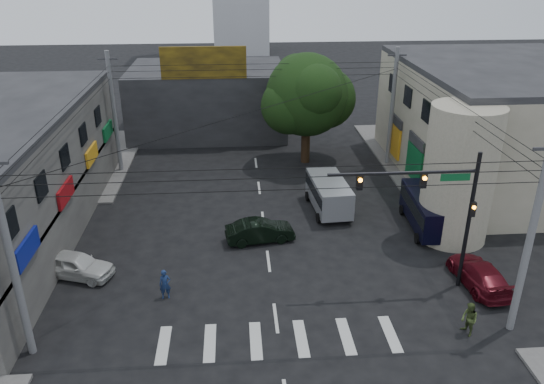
{
  "coord_description": "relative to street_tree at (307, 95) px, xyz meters",
  "views": [
    {
      "loc": [
        -1.65,
        -22.94,
        15.48
      ],
      "look_at": [
        0.34,
        4.0,
        3.27
      ],
      "focal_mm": 35.0,
      "sensor_mm": 36.0,
      "label": 1
    }
  ],
  "objects": [
    {
      "name": "utility_pole_near_right",
      "position": [
        6.5,
        -21.5,
        -0.87
      ],
      "size": [
        0.32,
        0.32,
        9.2
      ],
      "primitive_type": "cylinder",
      "color": "#59595B",
      "rests_on": "ground"
    },
    {
      "name": "sidewalk_far_left",
      "position": [
        -22.0,
        1.0,
        -5.4
      ],
      "size": [
        16.0,
        16.0,
        0.15
      ],
      "primitive_type": "cube",
      "color": "#514F4C",
      "rests_on": "ground"
    },
    {
      "name": "utility_pole_far_left",
      "position": [
        -14.5,
        -1.0,
        -0.87
      ],
      "size": [
        0.32,
        0.32,
        9.2
      ],
      "primitive_type": "cylinder",
      "color": "#59595B",
      "rests_on": "ground"
    },
    {
      "name": "dark_sedan",
      "position": [
        -4.34,
        -12.71,
        -4.82
      ],
      "size": [
        2.59,
        4.41,
        1.31
      ],
      "primitive_type": "imported",
      "rotation": [
        0.0,
        0.0,
        1.72
      ],
      "color": "black",
      "rests_on": "ground"
    },
    {
      "name": "maroon_sedan",
      "position": [
        6.5,
        -18.05,
        -4.83
      ],
      "size": [
        2.52,
        4.72,
        1.28
      ],
      "primitive_type": "imported",
      "rotation": [
        0.0,
        0.0,
        3.22
      ],
      "color": "#510B15",
      "rests_on": "ground"
    },
    {
      "name": "ground",
      "position": [
        -4.0,
        -17.0,
        -5.47
      ],
      "size": [
        160.0,
        160.0,
        0.0
      ],
      "primitive_type": "plane",
      "color": "black",
      "rests_on": "ground"
    },
    {
      "name": "utility_pole_far_right",
      "position": [
        6.5,
        -1.0,
        -0.87
      ],
      "size": [
        0.32,
        0.32,
        9.2
      ],
      "primitive_type": "cylinder",
      "color": "#59595B",
      "rests_on": "ground"
    },
    {
      "name": "navy_van",
      "position": [
        5.94,
        -11.87,
        -4.38
      ],
      "size": [
        5.71,
        2.69,
        2.19
      ],
      "primitive_type": null,
      "rotation": [
        0.0,
        0.0,
        1.51
      ],
      "color": "black",
      "rests_on": "ground"
    },
    {
      "name": "white_compact",
      "position": [
        -14.09,
        -15.73,
        -4.8
      ],
      "size": [
        3.96,
        4.9,
        1.34
      ],
      "primitive_type": "imported",
      "rotation": [
        0.0,
        0.0,
        1.25
      ],
      "color": "silver",
      "rests_on": "ground"
    },
    {
      "name": "utility_pole_near_left",
      "position": [
        -14.5,
        -21.5,
        -0.87
      ],
      "size": [
        0.32,
        0.32,
        9.2
      ],
      "primitive_type": "cylinder",
      "color": "#59595B",
      "rests_on": "ground"
    },
    {
      "name": "traffic_gantry",
      "position": [
        3.82,
        -18.0,
        -0.64
      ],
      "size": [
        7.1,
        0.35,
        7.2
      ],
      "color": "black",
      "rests_on": "ground"
    },
    {
      "name": "billboard",
      "position": [
        -8.0,
        4.1,
        1.83
      ],
      "size": [
        7.0,
        0.3,
        2.6
      ],
      "primitive_type": "cube",
      "color": "olive",
      "rests_on": "building_far"
    },
    {
      "name": "corner_column",
      "position": [
        7.0,
        -13.0,
        -1.47
      ],
      "size": [
        4.0,
        4.0,
        8.0
      ],
      "primitive_type": "cylinder",
      "color": "gray",
      "rests_on": "ground"
    },
    {
      "name": "traffic_officer",
      "position": [
        -9.25,
        -17.99,
        -4.71
      ],
      "size": [
        0.65,
        0.51,
        1.54
      ],
      "primitive_type": "imported",
      "rotation": [
        0.0,
        0.0,
        0.13
      ],
      "color": "navy",
      "rests_on": "ground"
    },
    {
      "name": "sidewalk_far_right",
      "position": [
        14.0,
        1.0,
        -5.4
      ],
      "size": [
        16.0,
        16.0,
        0.15
      ],
      "primitive_type": "cube",
      "color": "#514F4C",
      "rests_on": "ground"
    },
    {
      "name": "silver_minivan",
      "position": [
        0.35,
        -8.95,
        -4.42
      ],
      "size": [
        5.19,
        2.76,
        2.1
      ],
      "primitive_type": null,
      "rotation": [
        0.0,
        0.0,
        1.64
      ],
      "color": "gray",
      "rests_on": "ground"
    },
    {
      "name": "street_tree",
      "position": [
        0.0,
        0.0,
        0.0
      ],
      "size": [
        6.4,
        6.4,
        8.7
      ],
      "color": "black",
      "rests_on": "ground"
    },
    {
      "name": "pedestrian_olive",
      "position": [
        4.39,
        -21.76,
        -4.67
      ],
      "size": [
        1.07,
        0.98,
        1.61
      ],
      "primitive_type": "imported",
      "rotation": [
        0.0,
        0.0,
        -1.32
      ],
      "color": "#394921",
      "rests_on": "ground"
    },
    {
      "name": "building_right",
      "position": [
        14.0,
        -4.0,
        -1.47
      ],
      "size": [
        14.0,
        18.0,
        8.0
      ],
      "primitive_type": "cube",
      "color": "gray",
      "rests_on": "ground"
    },
    {
      "name": "building_far",
      "position": [
        -8.0,
        9.0,
        -2.47
      ],
      "size": [
        14.0,
        10.0,
        6.0
      ],
      "primitive_type": "cube",
      "color": "#232326",
      "rests_on": "ground"
    }
  ]
}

